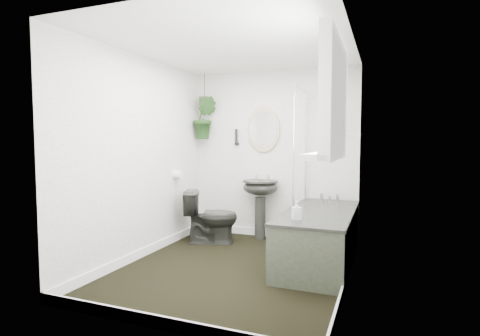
% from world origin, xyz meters
% --- Properties ---
extents(floor, '(2.30, 2.80, 0.02)m').
position_xyz_m(floor, '(0.00, 0.00, -0.01)').
color(floor, black).
rests_on(floor, ground).
extents(ceiling, '(2.30, 2.80, 0.02)m').
position_xyz_m(ceiling, '(0.00, 0.00, 2.31)').
color(ceiling, white).
rests_on(ceiling, ground).
extents(wall_back, '(2.30, 0.02, 2.30)m').
position_xyz_m(wall_back, '(0.00, 1.41, 1.15)').
color(wall_back, white).
rests_on(wall_back, ground).
extents(wall_front, '(2.30, 0.02, 2.30)m').
position_xyz_m(wall_front, '(0.00, -1.41, 1.15)').
color(wall_front, white).
rests_on(wall_front, ground).
extents(wall_left, '(0.02, 2.80, 2.30)m').
position_xyz_m(wall_left, '(-1.16, 0.00, 1.15)').
color(wall_left, white).
rests_on(wall_left, ground).
extents(wall_right, '(0.02, 2.80, 2.30)m').
position_xyz_m(wall_right, '(1.16, 0.00, 1.15)').
color(wall_right, white).
rests_on(wall_right, ground).
extents(skirting, '(2.30, 2.80, 0.10)m').
position_xyz_m(skirting, '(0.00, 0.00, 0.05)').
color(skirting, white).
rests_on(skirting, floor).
extents(bathtub, '(0.72, 1.72, 0.58)m').
position_xyz_m(bathtub, '(0.80, 0.50, 0.29)').
color(bathtub, black).
rests_on(bathtub, floor).
extents(bath_screen, '(0.04, 0.72, 1.40)m').
position_xyz_m(bath_screen, '(0.47, 0.99, 1.28)').
color(bath_screen, silver).
rests_on(bath_screen, bathtub).
extents(shower_box, '(0.20, 0.10, 0.35)m').
position_xyz_m(shower_box, '(0.80, 1.34, 1.55)').
color(shower_box, white).
rests_on(shower_box, wall_back).
extents(oval_mirror, '(0.46, 0.03, 0.62)m').
position_xyz_m(oval_mirror, '(-0.13, 1.37, 1.50)').
color(oval_mirror, tan).
rests_on(oval_mirror, wall_back).
extents(wall_sconce, '(0.04, 0.04, 0.22)m').
position_xyz_m(wall_sconce, '(-0.53, 1.36, 1.40)').
color(wall_sconce, black).
rests_on(wall_sconce, wall_back).
extents(toilet_roll_holder, '(0.11, 0.11, 0.11)m').
position_xyz_m(toilet_roll_holder, '(-1.10, 0.70, 0.90)').
color(toilet_roll_holder, white).
rests_on(toilet_roll_holder, wall_left).
extents(window_recess, '(0.08, 1.00, 0.90)m').
position_xyz_m(window_recess, '(1.09, -0.70, 1.65)').
color(window_recess, white).
rests_on(window_recess, wall_right).
extents(window_sill, '(0.18, 1.00, 0.04)m').
position_xyz_m(window_sill, '(1.02, -0.70, 1.23)').
color(window_sill, white).
rests_on(window_sill, wall_right).
extents(window_blinds, '(0.01, 0.86, 0.76)m').
position_xyz_m(window_blinds, '(1.04, -0.70, 1.65)').
color(window_blinds, white).
rests_on(window_blinds, wall_right).
extents(toilet, '(0.77, 0.58, 0.69)m').
position_xyz_m(toilet, '(-0.66, 0.81, 0.35)').
color(toilet, black).
rests_on(toilet, floor).
extents(pedestal_sink, '(0.49, 0.42, 0.81)m').
position_xyz_m(pedestal_sink, '(-0.13, 1.24, 0.41)').
color(pedestal_sink, black).
rests_on(pedestal_sink, floor).
extents(sill_plant, '(0.21, 0.19, 0.22)m').
position_xyz_m(sill_plant, '(1.05, -0.40, 1.36)').
color(sill_plant, black).
rests_on(sill_plant, window_sill).
extents(hanging_plant, '(0.37, 0.33, 0.60)m').
position_xyz_m(hanging_plant, '(-0.97, 1.25, 1.67)').
color(hanging_plant, black).
rests_on(hanging_plant, ceiling).
extents(soap_bottle, '(0.11, 0.11, 0.18)m').
position_xyz_m(soap_bottle, '(0.67, -0.06, 0.67)').
color(soap_bottle, black).
rests_on(soap_bottle, bathtub).
extents(hanging_pot, '(0.16, 0.16, 0.12)m').
position_xyz_m(hanging_pot, '(-0.97, 1.25, 1.91)').
color(hanging_pot, '#42382C').
rests_on(hanging_pot, ceiling).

